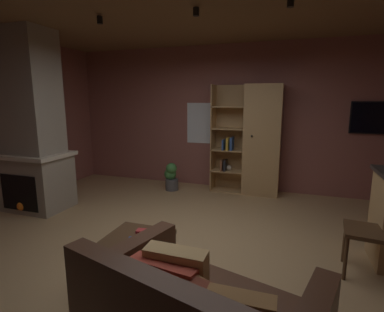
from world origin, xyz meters
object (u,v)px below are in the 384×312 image
Objects in this scene: table_book_0 at (135,240)px; potted_floor_plant at (171,176)px; stone_fireplace at (32,131)px; bookshelf_cabinet at (257,141)px; wall_mounted_tv at (382,118)px; table_book_2 at (143,231)px; dining_chair at (378,227)px; table_book_1 at (141,237)px; coffee_table at (135,247)px.

potted_floor_plant reaches higher than table_book_0.
stone_fireplace is 3.78m from bookshelf_cabinet.
potted_floor_plant is at bearing -171.74° from wall_mounted_tv.
dining_chair is at bearing 18.51° from table_book_2.
wall_mounted_tv reaches higher than potted_floor_plant.
potted_floor_plant reaches higher than table_book_1.
table_book_2 is 4.37m from wall_mounted_tv.
stone_fireplace reaches higher than wall_mounted_tv.
table_book_0 is at bearing -103.02° from table_book_2.
table_book_0 reaches higher than coffee_table.
wall_mounted_tv is (2.77, 3.35, 1.10)m from coffee_table.
potted_floor_plant is (-1.58, -0.31, -0.72)m from bookshelf_cabinet.
table_book_2 is at bearing -24.75° from stone_fireplace.
coffee_table is 0.68× the size of wall_mounted_tv.
stone_fireplace is 2.88m from table_book_2.
wall_mounted_tv reaches higher than table_book_2.
coffee_table is at bearing -129.62° from wall_mounted_tv.
table_book_1 is 4.42m from wall_mounted_tv.
stone_fireplace reaches higher than table_book_2.
stone_fireplace is at bearing 153.48° from coffee_table.
table_book_1 is at bearing 34.34° from table_book_0.
table_book_0 is 1.14× the size of table_book_2.
potted_floor_plant is at bearing 107.00° from table_book_1.
stone_fireplace reaches higher than dining_chair.
wall_mounted_tv is at bearing 21.95° from stone_fireplace.
potted_floor_plant is at bearing 106.09° from table_book_0.
stone_fireplace is at bearing 155.25° from table_book_2.
table_book_2 is (0.05, 0.07, 0.14)m from coffee_table.
stone_fireplace is 2.94m from table_book_1.
table_book_0 is 0.12m from table_book_2.
table_book_2 is at bearing 76.98° from table_book_0.
wall_mounted_tv is at bearing 50.92° from table_book_0.
bookshelf_cabinet is at bearing 76.07° from coffee_table.
coffee_table is (2.48, -1.24, -0.91)m from stone_fireplace.
wall_mounted_tv is (3.58, 0.52, 1.17)m from potted_floor_plant.
coffee_table is at bearing 124.32° from table_book_0.
table_book_0 is at bearing -55.68° from coffee_table.
table_book_1 is 0.08m from table_book_2.
bookshelf_cabinet reaches higher than table_book_2.
coffee_table is 0.13m from table_book_1.
table_book_1 is 0.12× the size of dining_chair.
table_book_2 reaches higher than table_book_1.
wall_mounted_tv reaches higher than dining_chair.
stone_fireplace reaches higher than coffee_table.
bookshelf_cabinet is at bearing 30.34° from stone_fireplace.
dining_chair is at bearing 20.79° from table_book_0.
table_book_0 is 0.15× the size of dining_chair.
dining_chair is (1.43, -2.35, -0.46)m from bookshelf_cabinet.
stone_fireplace is at bearing -158.05° from wall_mounted_tv.
table_book_1 is 0.21× the size of potted_floor_plant.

